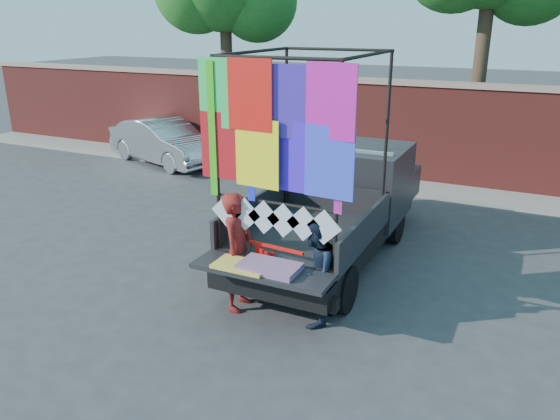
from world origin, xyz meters
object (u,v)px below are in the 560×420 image
at_px(sedan, 164,141).
at_px(woman, 238,252).
at_px(man, 315,272).
at_px(pickup_truck, 342,200).

bearing_deg(sedan, woman, -118.29).
bearing_deg(sedan, man, -113.16).
relative_size(woman, man, 1.13).
distance_m(sedan, man, 9.88).
relative_size(pickup_truck, woman, 3.25).
height_order(pickup_truck, sedan, pickup_truck).
bearing_deg(pickup_truck, sedan, 151.29).
height_order(sedan, woman, woman).
xyz_separation_m(sedan, man, (7.44, -6.51, 0.13)).
bearing_deg(sedan, pickup_truck, -100.70).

